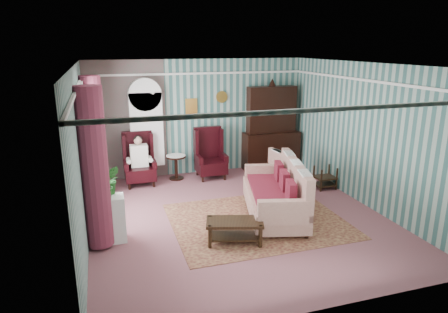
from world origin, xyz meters
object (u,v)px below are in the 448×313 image
object	(u,v)px
sofa	(274,194)
floral_armchair	(267,168)
seated_woman	(139,161)
round_side_table	(176,167)
wingback_right	(211,154)
nest_table	(325,177)
bookcase	(147,135)
wingback_left	(139,159)
dresser_hutch	(272,125)
coffee_table	(235,232)
plant_stand	(109,219)

from	to	relation	value
sofa	floral_armchair	distance (m)	1.51
seated_woman	round_side_table	distance (m)	0.96
wingback_right	nest_table	xyz separation A→B (m)	(2.32, -1.55, -0.35)
bookcase	round_side_table	world-z (taller)	bookcase
seated_woman	round_side_table	xyz separation A→B (m)	(0.90, 0.15, -0.29)
wingback_left	sofa	world-z (taller)	wingback_left
dresser_hutch	sofa	xyz separation A→B (m)	(-1.21, -2.89, -0.72)
dresser_hutch	bookcase	bearing A→B (deg)	177.89
dresser_hutch	sofa	world-z (taller)	dresser_hutch
wingback_left	floral_armchair	distance (m)	3.00
seated_woman	nest_table	distance (m)	4.37
wingback_right	floral_armchair	xyz separation A→B (m)	(1.00, -1.19, -0.10)
wingback_left	coffee_table	world-z (taller)	wingback_left
wingback_right	sofa	xyz separation A→B (m)	(0.54, -2.62, -0.17)
wingback_right	seated_woman	size ratio (longest dim) A/B	1.06
round_side_table	floral_armchair	size ratio (longest dim) A/B	0.57
bookcase	plant_stand	distance (m)	3.39
dresser_hutch	wingback_left	bearing A→B (deg)	-175.59
round_side_table	seated_woman	bearing A→B (deg)	-170.54
sofa	coffee_table	world-z (taller)	sofa
wingback_right	coffee_table	world-z (taller)	wingback_right
seated_woman	coffee_table	world-z (taller)	seated_woman
seated_woman	sofa	world-z (taller)	seated_woman
nest_table	sofa	xyz separation A→B (m)	(-1.78, -1.07, 0.19)
wingback_left	plant_stand	bearing A→B (deg)	-106.22
seated_woman	sofa	bearing A→B (deg)	-48.92
dresser_hutch	plant_stand	size ratio (longest dim) A/B	2.95
wingback_left	seated_woman	xyz separation A→B (m)	(0.00, 0.00, -0.04)
bookcase	plant_stand	size ratio (longest dim) A/B	2.80
dresser_hutch	nest_table	distance (m)	2.11
seated_woman	nest_table	bearing A→B (deg)	-20.85
sofa	dresser_hutch	bearing A→B (deg)	-8.30
wingback_left	seated_woman	distance (m)	0.04
round_side_table	plant_stand	world-z (taller)	plant_stand
seated_woman	nest_table	world-z (taller)	seated_woman
wingback_left	wingback_right	xyz separation A→B (m)	(1.75, 0.00, 0.00)
wingback_left	nest_table	xyz separation A→B (m)	(4.07, -1.55, -0.35)
wingback_right	sofa	size ratio (longest dim) A/B	0.57
sofa	round_side_table	bearing A→B (deg)	41.02
bookcase	wingback_left	world-z (taller)	bookcase
nest_table	wingback_left	bearing A→B (deg)	159.15
nest_table	sofa	size ratio (longest dim) A/B	0.24
dresser_hutch	coffee_table	world-z (taller)	dresser_hutch
sofa	nest_table	bearing A→B (deg)	-44.50
sofa	floral_armchair	world-z (taller)	floral_armchair
seated_woman	dresser_hutch	bearing A→B (deg)	4.41
round_side_table	floral_armchair	world-z (taller)	floral_armchair
dresser_hutch	plant_stand	world-z (taller)	dresser_hutch
seated_woman	floral_armchair	bearing A→B (deg)	-23.40
wingback_left	wingback_right	world-z (taller)	same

